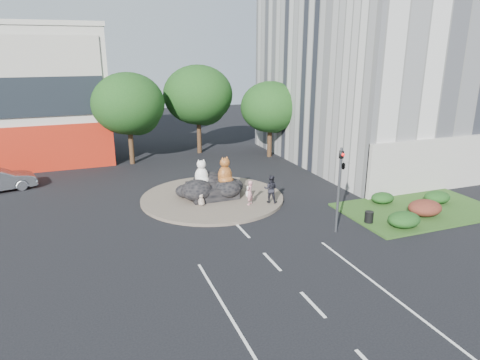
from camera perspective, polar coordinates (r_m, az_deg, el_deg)
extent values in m
plane|color=black|center=(21.77, 4.30, -10.82)|extent=(120.00, 120.00, 0.00)
cylinder|color=brown|center=(30.32, -3.71, -2.36)|extent=(10.00, 10.00, 0.20)
cube|color=#254617|center=(30.50, 22.71, -3.67)|extent=(10.00, 6.00, 0.12)
cylinder|color=#382314|center=(40.46, -14.32, 4.70)|extent=(0.44, 0.44, 3.74)
ellipsoid|color=#143A12|center=(39.87, -14.70, 9.83)|extent=(6.46, 6.46, 5.49)
sphere|color=#143A12|center=(40.56, -13.56, 8.81)|extent=(4.25, 4.25, 4.25)
sphere|color=#143A12|center=(39.58, -15.60, 8.84)|extent=(3.74, 3.74, 3.74)
cylinder|color=#382314|center=(43.66, -5.48, 6.18)|extent=(0.44, 0.44, 3.96)
ellipsoid|color=#143A12|center=(43.10, -5.62, 11.23)|extent=(6.84, 6.84, 5.81)
sphere|color=#143A12|center=(43.89, -4.74, 10.18)|extent=(4.50, 4.50, 4.50)
sphere|color=#143A12|center=(42.70, -6.41, 10.31)|extent=(3.96, 3.96, 3.96)
cylinder|color=#382314|center=(42.06, 3.96, 5.34)|extent=(0.44, 0.44, 3.30)
ellipsoid|color=#143A12|center=(41.52, 4.05, 9.70)|extent=(5.70, 5.70, 4.84)
sphere|color=#143A12|center=(42.41, 4.73, 8.82)|extent=(3.75, 3.75, 3.75)
sphere|color=#143A12|center=(41.04, 3.31, 8.89)|extent=(3.30, 3.30, 3.30)
ellipsoid|color=#143A12|center=(27.01, 21.03, -4.94)|extent=(2.00, 1.60, 0.90)
ellipsoid|color=#501519|center=(29.31, 23.43, -3.42)|extent=(2.20, 1.76, 0.99)
ellipsoid|color=#143A12|center=(32.04, 24.81, -2.08)|extent=(1.80, 1.44, 0.81)
ellipsoid|color=#143A12|center=(30.65, 18.47, -2.27)|extent=(1.60, 1.28, 0.72)
cylinder|color=#595B60|center=(24.73, 13.01, -1.45)|extent=(0.14, 0.14, 5.00)
imported|color=black|center=(24.25, 13.27, 2.36)|extent=(0.21, 0.26, 1.30)
imported|color=black|center=(24.41, 13.63, 1.95)|extent=(0.26, 1.24, 0.50)
sphere|color=red|center=(24.00, 13.58, 3.30)|extent=(0.18, 0.18, 0.18)
cylinder|color=#595B60|center=(33.71, 18.96, 5.60)|extent=(0.18, 0.18, 8.00)
cylinder|color=#595B60|center=(32.58, 18.26, 12.42)|extent=(2.00, 0.12, 0.12)
cube|color=silver|center=(31.97, 16.81, 12.29)|extent=(0.50, 0.22, 0.12)
imported|color=#CB838A|center=(28.42, 1.29, -1.70)|extent=(0.71, 0.70, 1.65)
imported|color=black|center=(28.83, 4.12, -1.20)|extent=(1.17, 1.10, 1.91)
cylinder|color=black|center=(27.04, 16.82, -4.74)|extent=(0.66, 0.66, 0.69)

